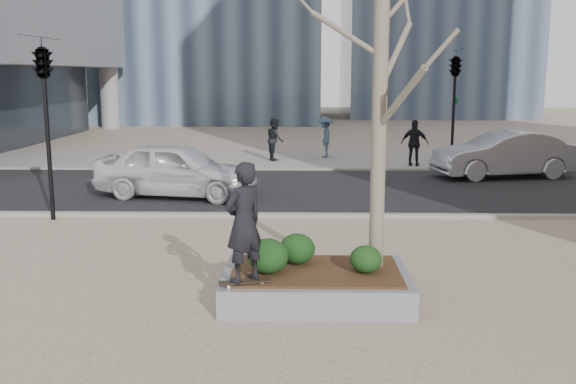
{
  "coord_description": "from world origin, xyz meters",
  "views": [
    {
      "loc": [
        0.78,
        -10.01,
        3.63
      ],
      "look_at": [
        0.5,
        2.0,
        1.4
      ],
      "focal_mm": 40.0,
      "sensor_mm": 36.0,
      "label": 1
    }
  ],
  "objects_px": {
    "skateboard": "(245,283)",
    "police_car": "(176,170)",
    "skateboarder": "(244,222)",
    "planter": "(316,285)"
  },
  "relations": [
    {
      "from": "skateboarder",
      "to": "skateboard",
      "type": "bearing_deg",
      "value": 135.69
    },
    {
      "from": "skateboard",
      "to": "skateboarder",
      "type": "xyz_separation_m",
      "value": [
        -0.0,
        0.0,
        0.95
      ]
    },
    {
      "from": "skateboard",
      "to": "planter",
      "type": "bearing_deg",
      "value": 16.01
    },
    {
      "from": "skateboard",
      "to": "police_car",
      "type": "relative_size",
      "value": 0.16
    },
    {
      "from": "planter",
      "to": "skateboard",
      "type": "xyz_separation_m",
      "value": [
        -1.1,
        -0.7,
        0.26
      ]
    },
    {
      "from": "planter",
      "to": "skateboard",
      "type": "distance_m",
      "value": 1.33
    },
    {
      "from": "planter",
      "to": "police_car",
      "type": "height_order",
      "value": "police_car"
    },
    {
      "from": "skateboard",
      "to": "skateboarder",
      "type": "distance_m",
      "value": 0.95
    },
    {
      "from": "planter",
      "to": "police_car",
      "type": "bearing_deg",
      "value": 114.62
    },
    {
      "from": "planter",
      "to": "skateboarder",
      "type": "distance_m",
      "value": 1.78
    }
  ]
}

